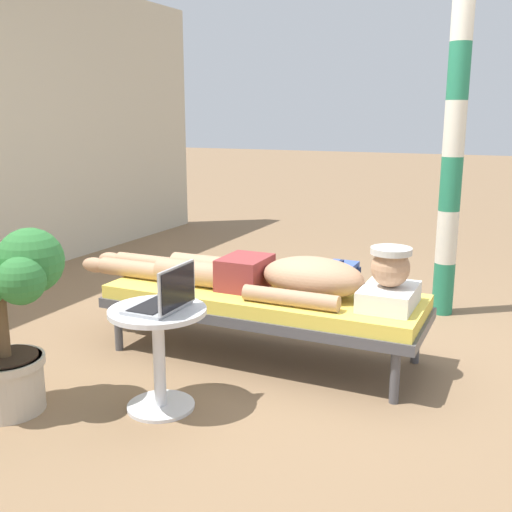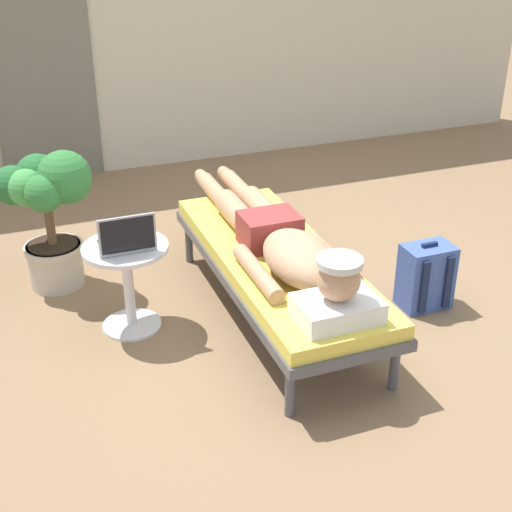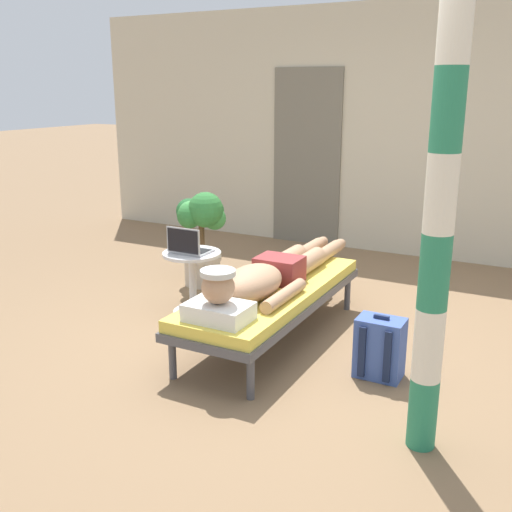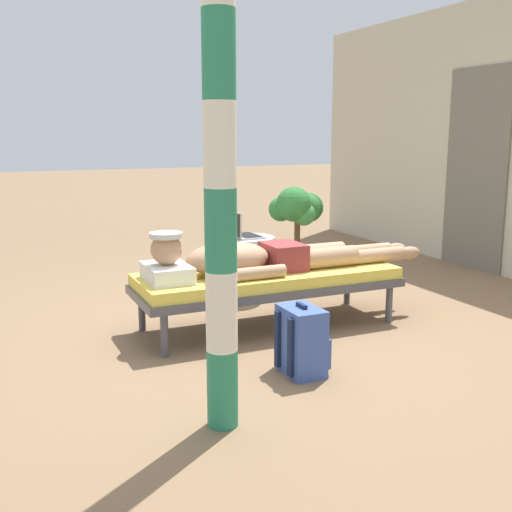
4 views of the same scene
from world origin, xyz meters
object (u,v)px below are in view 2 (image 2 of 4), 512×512
person_reclining (283,243)px  backpack (425,276)px  side_table (127,273)px  lounge_chair (277,264)px  potted_plant (49,202)px  laptop (126,240)px

person_reclining → backpack: size_ratio=5.12×
person_reclining → side_table: 0.89m
lounge_chair → potted_plant: 1.46m
person_reclining → potted_plant: 1.49m
lounge_chair → backpack: backpack is taller
side_table → backpack: bearing=-13.0°
person_reclining → side_table: size_ratio=4.15×
person_reclining → backpack: 0.95m
backpack → potted_plant: bearing=152.6°
person_reclining → potted_plant: (-1.16, 0.93, 0.05)m
side_table → potted_plant: bearing=116.2°
side_table → laptop: laptop is taller
laptop → backpack: 1.79m
potted_plant → backpack: bearing=-27.4°
lounge_chair → side_table: bearing=166.9°
laptop → backpack: (1.71, -0.35, -0.39)m
side_table → laptop: bearing=-90.0°
side_table → backpack: size_ratio=1.23×
lounge_chair → person_reclining: size_ratio=0.89×
laptop → backpack: bearing=-11.4°
person_reclining → laptop: 0.86m
person_reclining → backpack: bearing=-8.0°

